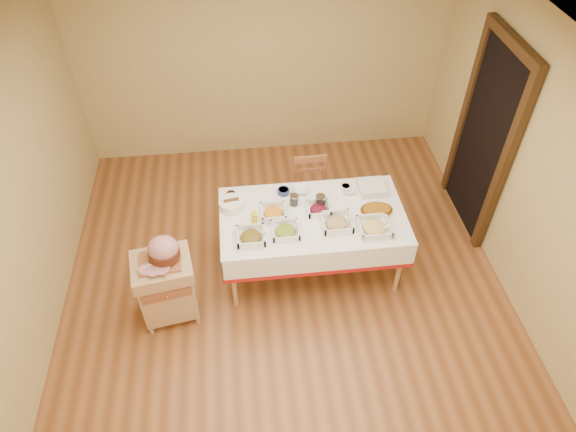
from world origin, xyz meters
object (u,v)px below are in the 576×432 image
(ham_on_board, at_px, (163,251))
(bread_basket, at_px, (232,204))
(butcher_cart, at_px, (166,286))
(mustard_bottle, at_px, (254,219))
(dining_chair, at_px, (312,194))
(plate_stack, at_px, (372,188))
(brass_platter, at_px, (376,210))
(preserve_jar_left, at_px, (294,200))
(preserve_jar_right, at_px, (320,201))
(dining_table, at_px, (312,226))

(ham_on_board, relative_size, bread_basket, 1.55)
(butcher_cart, distance_m, mustard_bottle, 1.04)
(dining_chair, height_order, bread_basket, dining_chair)
(dining_chair, distance_m, plate_stack, 0.75)
(dining_chair, relative_size, mustard_bottle, 4.51)
(mustard_bottle, bearing_deg, bread_basket, 127.59)
(plate_stack, bearing_deg, brass_platter, -94.13)
(preserve_jar_left, bearing_deg, butcher_cart, -153.92)
(butcher_cart, distance_m, bread_basket, 1.00)
(ham_on_board, height_order, plate_stack, ham_on_board)
(ham_on_board, bearing_deg, preserve_jar_right, 19.94)
(plate_stack, xyz_separation_m, brass_platter, (-0.02, -0.31, -0.02))
(bread_basket, distance_m, plate_stack, 1.44)
(ham_on_board, bearing_deg, dining_chair, 35.76)
(plate_stack, bearing_deg, ham_on_board, -160.92)
(ham_on_board, height_order, brass_platter, ham_on_board)
(mustard_bottle, bearing_deg, dining_table, 7.63)
(ham_on_board, relative_size, brass_platter, 1.22)
(dining_chair, xyz_separation_m, plate_stack, (0.56, -0.37, 0.35))
(dining_table, distance_m, butcher_cart, 1.52)
(plate_stack, relative_size, brass_platter, 0.83)
(preserve_jar_right, relative_size, mustard_bottle, 0.66)
(dining_chair, distance_m, preserve_jar_left, 0.66)
(dining_chair, relative_size, ham_on_board, 2.24)
(dining_chair, bearing_deg, brass_platter, -52.06)
(dining_table, xyz_separation_m, brass_platter, (0.63, -0.02, 0.18))
(ham_on_board, height_order, preserve_jar_left, ham_on_board)
(butcher_cart, distance_m, preserve_jar_right, 1.69)
(mustard_bottle, bearing_deg, preserve_jar_left, 31.45)
(preserve_jar_left, xyz_separation_m, plate_stack, (0.82, 0.12, -0.01))
(preserve_jar_right, bearing_deg, dining_table, -127.48)
(mustard_bottle, relative_size, bread_basket, 0.77)
(dining_table, bearing_deg, butcher_cart, -162.60)
(dining_table, height_order, dining_chair, dining_chair)
(preserve_jar_right, xyz_separation_m, plate_stack, (0.56, 0.17, -0.02))
(preserve_jar_right, bearing_deg, mustard_bottle, -163.41)
(mustard_bottle, distance_m, plate_stack, 1.28)
(ham_on_board, distance_m, preserve_jar_left, 1.38)
(preserve_jar_left, bearing_deg, preserve_jar_right, -11.48)
(butcher_cart, bearing_deg, dining_table, 17.40)
(dining_table, height_order, butcher_cart, dining_table)
(butcher_cart, xyz_separation_m, dining_chair, (1.54, 1.11, 0.02))
(ham_on_board, distance_m, mustard_bottle, 0.90)
(ham_on_board, relative_size, preserve_jar_left, 3.33)
(mustard_bottle, distance_m, brass_platter, 1.21)
(dining_table, distance_m, dining_chair, 0.68)
(bread_basket, bearing_deg, dining_table, -13.80)
(butcher_cart, relative_size, preserve_jar_left, 6.48)
(butcher_cart, relative_size, ham_on_board, 1.95)
(dining_table, height_order, mustard_bottle, mustard_bottle)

